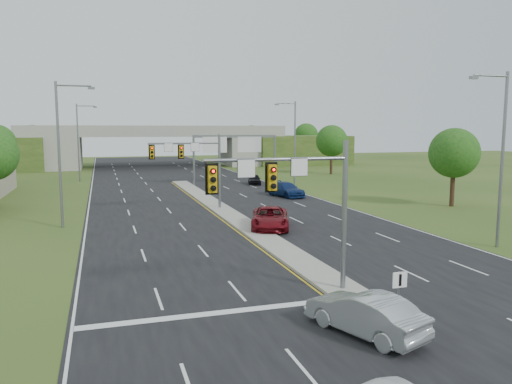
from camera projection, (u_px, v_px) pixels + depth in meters
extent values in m
plane|color=#33491A|center=(343.00, 291.00, 23.18)|extent=(240.00, 240.00, 0.00)
cube|color=black|center=(200.00, 196.00, 56.33)|extent=(24.00, 160.00, 0.02)
cube|color=gray|center=(225.00, 211.00, 44.95)|extent=(2.00, 54.00, 0.16)
cone|color=gray|center=(390.00, 321.00, 19.38)|extent=(2.00, 2.00, 0.16)
cube|color=gold|center=(212.00, 213.00, 44.62)|extent=(0.12, 54.00, 0.01)
cube|color=gold|center=(237.00, 212.00, 45.30)|extent=(0.12, 54.00, 0.01)
cube|color=silver|center=(90.00, 200.00, 52.84)|extent=(0.12, 160.00, 0.01)
cube|color=silver|center=(297.00, 192.00, 59.81)|extent=(0.12, 160.00, 0.01)
cube|color=silver|center=(210.00, 314.00, 20.31)|extent=(10.50, 0.50, 0.01)
cylinder|color=slate|center=(344.00, 217.00, 22.74)|extent=(0.24, 0.24, 7.00)
cylinder|color=slate|center=(278.00, 159.00, 21.44)|extent=(6.50, 0.16, 0.16)
cube|color=#C4950C|center=(272.00, 177.00, 21.20)|extent=(0.35, 0.25, 1.10)
cube|color=#C4950C|center=(212.00, 179.00, 20.43)|extent=(0.35, 0.25, 1.10)
cube|color=black|center=(271.00, 177.00, 21.33)|extent=(0.55, 0.04, 1.30)
cube|color=black|center=(212.00, 179.00, 20.57)|extent=(0.55, 0.04, 1.30)
sphere|color=#FF0C05|center=(273.00, 170.00, 21.03)|extent=(0.20, 0.20, 0.20)
sphere|color=#FF0C05|center=(213.00, 171.00, 20.27)|extent=(0.20, 0.20, 0.20)
cube|color=white|center=(246.00, 168.00, 20.97)|extent=(0.75, 0.04, 0.75)
cube|color=white|center=(299.00, 167.00, 21.68)|extent=(0.75, 0.04, 0.75)
cylinder|color=slate|center=(219.00, 172.00, 46.42)|extent=(0.24, 0.24, 7.00)
cylinder|color=slate|center=(184.00, 143.00, 45.12)|extent=(6.50, 0.16, 0.16)
cube|color=#C4950C|center=(181.00, 152.00, 44.88)|extent=(0.35, 0.25, 1.10)
cube|color=#C4950C|center=(152.00, 152.00, 44.11)|extent=(0.35, 0.25, 1.10)
cube|color=black|center=(181.00, 152.00, 45.01)|extent=(0.55, 0.04, 1.30)
cube|color=black|center=(152.00, 152.00, 44.24)|extent=(0.55, 0.04, 1.30)
sphere|color=#FF0C05|center=(181.00, 148.00, 44.71)|extent=(0.20, 0.20, 0.20)
sphere|color=#FF0C05|center=(152.00, 148.00, 43.94)|extent=(0.20, 0.20, 0.20)
cube|color=white|center=(169.00, 147.00, 44.64)|extent=(0.75, 0.04, 0.75)
cube|color=white|center=(195.00, 147.00, 45.35)|extent=(0.75, 0.04, 0.75)
cylinder|color=slate|center=(398.00, 300.00, 18.78)|extent=(0.08, 0.08, 2.20)
cube|color=white|center=(400.00, 280.00, 18.63)|extent=(0.60, 0.04, 0.60)
cube|color=black|center=(400.00, 280.00, 18.60)|extent=(0.10, 0.02, 0.45)
cylinder|color=slate|center=(194.00, 161.00, 65.74)|extent=(0.28, 0.28, 6.60)
cylinder|color=slate|center=(275.00, 159.00, 69.07)|extent=(0.28, 0.28, 6.60)
cube|color=slate|center=(235.00, 136.00, 67.00)|extent=(11.50, 0.35, 0.35)
cube|color=#0D5F20|center=(215.00, 145.00, 66.11)|extent=(3.20, 0.08, 2.00)
cube|color=#0D5F20|center=(249.00, 144.00, 67.53)|extent=(3.20, 0.08, 2.00)
cube|color=silver|center=(215.00, 145.00, 66.06)|extent=(3.30, 0.03, 2.10)
cube|color=silver|center=(249.00, 144.00, 67.48)|extent=(3.30, 0.03, 2.10)
cube|color=gray|center=(64.00, 153.00, 93.55)|extent=(6.00, 12.00, 6.00)
cube|color=gray|center=(239.00, 151.00, 103.59)|extent=(6.00, 12.00, 6.00)
cube|color=#33491A|center=(297.00, 150.00, 107.42)|extent=(20.00, 14.00, 6.00)
cube|color=gray|center=(156.00, 133.00, 98.12)|extent=(50.00, 12.00, 1.20)
cube|color=gray|center=(159.00, 128.00, 92.49)|extent=(50.00, 0.40, 0.90)
cube|color=gray|center=(153.00, 128.00, 103.48)|extent=(50.00, 0.40, 0.90)
cylinder|color=slate|center=(59.00, 156.00, 37.44)|extent=(0.20, 0.20, 11.00)
cylinder|color=slate|center=(74.00, 86.00, 37.16)|extent=(2.50, 0.12, 0.12)
cube|color=slate|center=(91.00, 88.00, 37.55)|extent=(0.50, 0.25, 0.18)
cylinder|color=slate|center=(78.00, 143.00, 70.59)|extent=(0.20, 0.20, 11.00)
cylinder|color=slate|center=(86.00, 106.00, 70.31)|extent=(2.50, 0.12, 0.12)
cube|color=slate|center=(95.00, 107.00, 70.69)|extent=(0.50, 0.25, 0.18)
cylinder|color=slate|center=(502.00, 161.00, 31.21)|extent=(0.20, 0.20, 11.00)
cylinder|color=slate|center=(491.00, 76.00, 30.18)|extent=(2.50, 0.12, 0.12)
cube|color=slate|center=(474.00, 78.00, 29.83)|extent=(0.50, 0.25, 0.18)
cylinder|color=slate|center=(295.00, 144.00, 64.36)|extent=(0.20, 0.20, 11.00)
cylinder|color=slate|center=(286.00, 103.00, 63.33)|extent=(2.50, 0.12, 0.12)
cube|color=slate|center=(277.00, 105.00, 62.98)|extent=(0.50, 0.25, 0.18)
cylinder|color=#382316|center=(452.00, 186.00, 48.36)|extent=(0.44, 0.44, 4.00)
sphere|color=#164913|center=(454.00, 153.00, 47.96)|extent=(4.80, 4.80, 4.80)
cylinder|color=#382316|center=(331.00, 161.00, 82.68)|extent=(0.44, 0.44, 4.25)
sphere|color=#164913|center=(332.00, 141.00, 82.25)|extent=(5.20, 5.20, 5.20)
cylinder|color=#382316|center=(34.00, 154.00, 104.86)|extent=(0.44, 0.44, 4.25)
sphere|color=#164913|center=(33.00, 138.00, 104.43)|extent=(5.60, 5.60, 5.60)
cylinder|color=#382316|center=(252.00, 151.00, 119.02)|extent=(0.44, 0.44, 4.25)
sphere|color=#164913|center=(252.00, 137.00, 118.59)|extent=(5.60, 5.60, 5.60)
cylinder|color=#382316|center=(306.00, 150.00, 123.14)|extent=(0.44, 0.44, 4.50)
sphere|color=#164913|center=(306.00, 136.00, 122.69)|extent=(6.00, 6.00, 6.00)
imported|color=#B1B5B9|center=(365.00, 313.00, 18.23)|extent=(3.26, 5.01, 1.56)
imported|color=maroon|center=(270.00, 218.00, 37.55)|extent=(4.46, 6.42, 1.63)
imported|color=navy|center=(286.00, 189.00, 55.44)|extent=(3.37, 5.81, 1.58)
imported|color=black|center=(254.00, 179.00, 67.59)|extent=(2.50, 4.26, 1.36)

